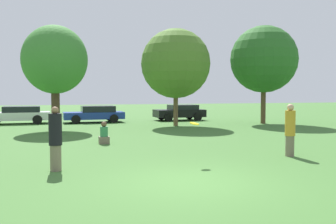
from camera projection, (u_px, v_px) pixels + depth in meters
The scene contains 11 objects.
ground_plane at pixel (190, 182), 9.17m from camera, with size 120.00×120.00×0.00m, color #3D6B2D.
person_thrower at pixel (55, 139), 10.47m from camera, with size 0.37×0.37×1.82m.
person_catcher at pixel (290, 130), 12.88m from camera, with size 0.35×0.35×1.82m.
frisbee at pixel (194, 124), 11.52m from camera, with size 0.30×0.29×0.11m.
bystander_sitting at pixel (104, 135), 16.07m from camera, with size 0.45×0.37×0.96m.
tree_1 at pixel (55, 60), 21.81m from camera, with size 3.80×3.80×6.15m.
tree_2 at pixel (176, 64), 24.45m from camera, with size 4.57×4.57×6.40m.
tree_3 at pixel (264, 59), 26.27m from camera, with size 4.72×4.72×6.92m.
parked_car_white at pixel (18, 114), 26.29m from camera, with size 4.53×2.15×1.23m.
parked_car_blue at pixel (95, 114), 27.50m from camera, with size 4.40×2.15×1.22m.
parked_car_black at pixel (180, 112), 29.58m from camera, with size 3.98×2.12×1.23m.
Camera 1 is at (-3.09, -8.54, 2.22)m, focal length 39.80 mm.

